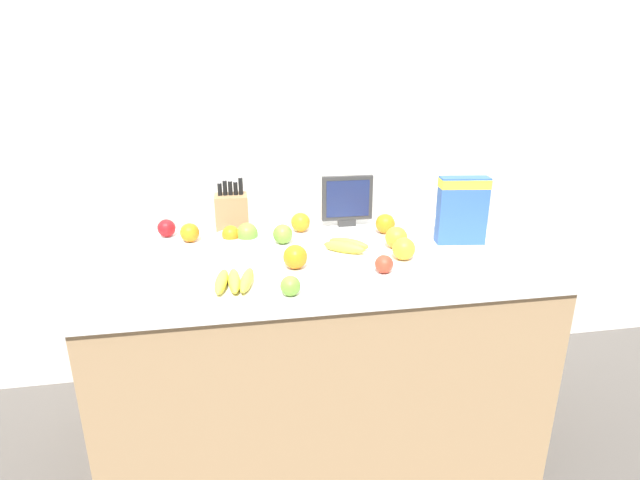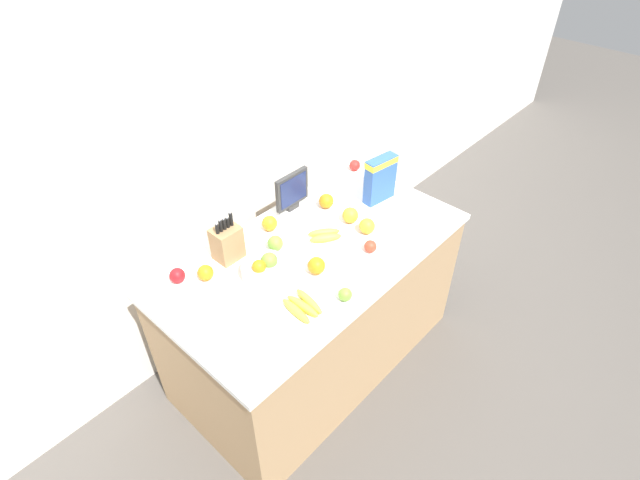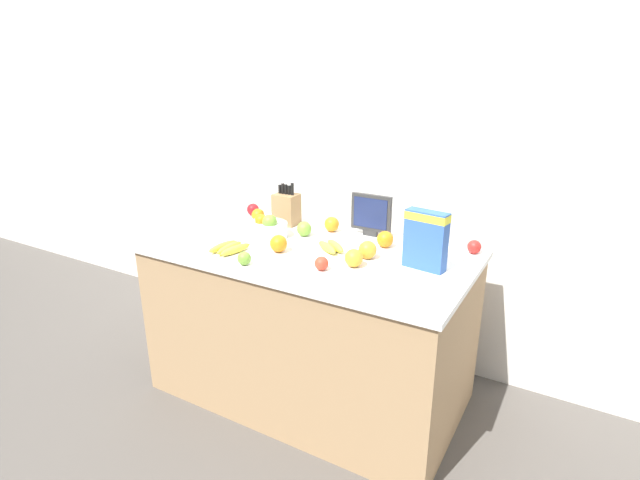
# 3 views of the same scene
# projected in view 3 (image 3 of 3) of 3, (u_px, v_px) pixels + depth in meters

# --- Properties ---
(ground_plane) EXTENTS (14.00, 14.00, 0.00)m
(ground_plane) POSITION_uv_depth(u_px,v_px,m) (310.00, 391.00, 2.83)
(ground_plane) COLOR #514C47
(wall_back) EXTENTS (9.00, 0.06, 2.60)m
(wall_back) POSITION_uv_depth(u_px,v_px,m) (366.00, 145.00, 2.93)
(wall_back) COLOR silver
(wall_back) RESTS_ON ground_plane
(counter) EXTENTS (1.64, 0.87, 0.86)m
(counter) POSITION_uv_depth(u_px,v_px,m) (310.00, 323.00, 2.69)
(counter) COLOR tan
(counter) RESTS_ON ground_plane
(knife_block) EXTENTS (0.13, 0.11, 0.30)m
(knife_block) POSITION_uv_depth(u_px,v_px,m) (286.00, 209.00, 2.90)
(knife_block) COLOR #937047
(knife_block) RESTS_ON counter
(small_monitor) EXTENTS (0.23, 0.03, 0.23)m
(small_monitor) POSITION_uv_depth(u_px,v_px,m) (371.00, 214.00, 2.69)
(small_monitor) COLOR #2D2D2D
(small_monitor) RESTS_ON counter
(cereal_box) EXTENTS (0.20, 0.10, 0.27)m
(cereal_box) POSITION_uv_depth(u_px,v_px,m) (426.00, 238.00, 2.25)
(cereal_box) COLOR #2D56A8
(cereal_box) RESTS_ON counter
(fruit_bowl) EXTENTS (0.22, 0.22, 0.13)m
(fruit_bowl) POSITION_uv_depth(u_px,v_px,m) (267.00, 228.00, 2.70)
(fruit_bowl) COLOR silver
(fruit_bowl) RESTS_ON counter
(banana_bunch_left) EXTENTS (0.15, 0.19, 0.04)m
(banana_bunch_left) POSITION_uv_depth(u_px,v_px,m) (229.00, 248.00, 2.50)
(banana_bunch_left) COLOR yellow
(banana_bunch_left) RESTS_ON counter
(banana_bunch_right) EXTENTS (0.19, 0.17, 0.04)m
(banana_bunch_right) POSITION_uv_depth(u_px,v_px,m) (331.00, 247.00, 2.51)
(banana_bunch_right) COLOR yellow
(banana_bunch_right) RESTS_ON counter
(apple_front) EXTENTS (0.08, 0.08, 0.08)m
(apple_front) POSITION_uv_depth(u_px,v_px,m) (304.00, 229.00, 2.72)
(apple_front) COLOR #6B9E33
(apple_front) RESTS_ON counter
(apple_near_bananas) EXTENTS (0.07, 0.07, 0.07)m
(apple_near_bananas) POSITION_uv_depth(u_px,v_px,m) (244.00, 258.00, 2.33)
(apple_near_bananas) COLOR #6B9E33
(apple_near_bananas) RESTS_ON counter
(apple_by_knife_block) EXTENTS (0.07, 0.07, 0.07)m
(apple_by_knife_block) POSITION_uv_depth(u_px,v_px,m) (474.00, 247.00, 2.47)
(apple_by_knife_block) COLOR red
(apple_by_knife_block) RESTS_ON counter
(apple_leftmost) EXTENTS (0.07, 0.07, 0.07)m
(apple_leftmost) POSITION_uv_depth(u_px,v_px,m) (321.00, 263.00, 2.27)
(apple_leftmost) COLOR red
(apple_leftmost) RESTS_ON counter
(apple_middle) EXTENTS (0.08, 0.08, 0.08)m
(apple_middle) POSITION_uv_depth(u_px,v_px,m) (253.00, 210.00, 3.08)
(apple_middle) COLOR #A31419
(apple_middle) RESTS_ON counter
(orange_front_right) EXTENTS (0.09, 0.09, 0.09)m
(orange_front_right) POSITION_uv_depth(u_px,v_px,m) (368.00, 250.00, 2.40)
(orange_front_right) COLOR orange
(orange_front_right) RESTS_ON counter
(orange_mid_left) EXTENTS (0.08, 0.08, 0.08)m
(orange_mid_left) POSITION_uv_depth(u_px,v_px,m) (332.00, 224.00, 2.79)
(orange_mid_left) COLOR orange
(orange_mid_left) RESTS_ON counter
(orange_front_center) EXTENTS (0.09, 0.09, 0.09)m
(orange_front_center) POSITION_uv_depth(u_px,v_px,m) (385.00, 239.00, 2.55)
(orange_front_center) COLOR orange
(orange_front_center) RESTS_ON counter
(orange_by_cereal) EXTENTS (0.09, 0.09, 0.09)m
(orange_by_cereal) POSITION_uv_depth(u_px,v_px,m) (279.00, 244.00, 2.48)
(orange_by_cereal) COLOR orange
(orange_by_cereal) RESTS_ON counter
(orange_mid_right) EXTENTS (0.09, 0.09, 0.09)m
(orange_mid_right) POSITION_uv_depth(u_px,v_px,m) (354.00, 258.00, 2.30)
(orange_mid_right) COLOR orange
(orange_mid_right) RESTS_ON counter
(orange_near_bowl) EXTENTS (0.08, 0.08, 0.08)m
(orange_near_bowl) POSITION_uv_depth(u_px,v_px,m) (258.00, 215.00, 2.96)
(orange_near_bowl) COLOR orange
(orange_near_bowl) RESTS_ON counter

